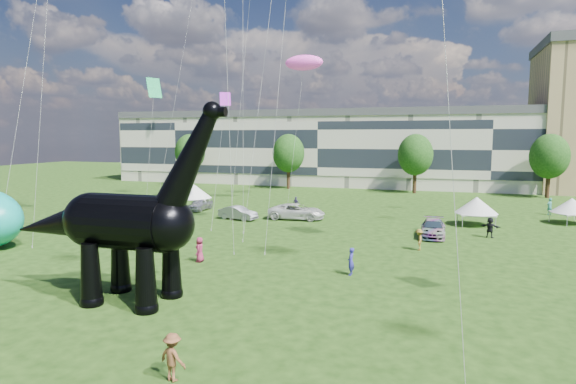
% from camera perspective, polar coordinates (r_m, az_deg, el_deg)
% --- Properties ---
extents(ground, '(220.00, 220.00, 0.00)m').
position_cam_1_polar(ground, '(26.11, -10.75, -12.76)').
color(ground, '#16330C').
rests_on(ground, ground).
extents(terrace_row, '(78.00, 11.00, 12.00)m').
position_cam_1_polar(terrace_row, '(85.94, 4.45, 4.91)').
color(terrace_row, beige).
rests_on(terrace_row, ground).
extents(tree_far_left, '(5.20, 5.20, 9.44)m').
position_cam_1_polar(tree_far_left, '(85.57, -11.55, 4.99)').
color(tree_far_left, '#382314').
rests_on(tree_far_left, ground).
extents(tree_mid_left, '(5.20, 5.20, 9.44)m').
position_cam_1_polar(tree_mid_left, '(78.34, 0.05, 4.97)').
color(tree_mid_left, '#382314').
rests_on(tree_mid_left, ground).
extents(tree_mid_right, '(5.20, 5.20, 9.44)m').
position_cam_1_polar(tree_mid_right, '(74.70, 14.87, 4.67)').
color(tree_mid_right, '#382314').
rests_on(tree_mid_right, ground).
extents(tree_far_right, '(5.20, 5.20, 9.44)m').
position_cam_1_polar(tree_far_right, '(75.91, 28.60, 4.11)').
color(tree_far_right, '#382314').
rests_on(tree_far_right, ground).
extents(dinosaur_sculpture, '(12.97, 3.58, 10.66)m').
position_cam_1_polar(dinosaur_sculpture, '(26.56, -19.20, -3.70)').
color(dinosaur_sculpture, black).
rests_on(dinosaur_sculpture, ground).
extents(car_silver, '(1.69, 4.20, 1.43)m').
position_cam_1_polar(car_silver, '(56.82, -10.40, -1.44)').
color(car_silver, silver).
rests_on(car_silver, ground).
extents(car_grey, '(4.42, 2.33, 1.38)m').
position_cam_1_polar(car_grey, '(50.01, -5.95, -2.49)').
color(car_grey, gray).
rests_on(car_grey, ground).
extents(car_white, '(6.04, 3.15, 1.62)m').
position_cam_1_polar(car_white, '(49.96, 1.05, -2.33)').
color(car_white, silver).
rests_on(car_white, ground).
extents(car_dark, '(2.05, 5.02, 1.46)m').
position_cam_1_polar(car_dark, '(43.22, 16.81, -4.15)').
color(car_dark, '#595960').
rests_on(car_dark, ground).
extents(gazebo_near, '(4.47, 4.47, 2.79)m').
position_cam_1_polar(gazebo_near, '(49.78, 21.43, -1.49)').
color(gazebo_near, silver).
rests_on(gazebo_near, ground).
extents(gazebo_far, '(4.81, 4.81, 2.55)m').
position_cam_1_polar(gazebo_far, '(54.90, 30.59, -1.41)').
color(gazebo_far, silver).
rests_on(gazebo_far, ground).
extents(gazebo_left, '(5.15, 5.15, 2.91)m').
position_cam_1_polar(gazebo_left, '(58.25, -11.08, 0.06)').
color(gazebo_left, white).
rests_on(gazebo_left, ground).
extents(visitors, '(52.31, 45.09, 1.85)m').
position_cam_1_polar(visitors, '(40.66, -1.64, -4.33)').
color(visitors, '#443272').
rests_on(visitors, ground).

